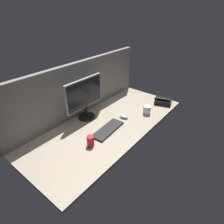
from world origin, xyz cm
name	(u,v)px	position (x,y,z in cm)	size (l,w,h in cm)	color
ground_plane	(107,124)	(0.00, 0.00, -1.50)	(180.00, 80.00, 3.00)	tan
cubicle_wall_back	(80,88)	(0.00, 37.50, 28.25)	(180.00, 5.00, 56.51)	gray
monitor	(85,97)	(-5.66, 25.14, 24.31)	(47.33, 18.00, 43.22)	black
keyboard	(108,129)	(-9.43, -8.61, 1.00)	(37.00, 13.00, 2.00)	#262628
mouse	(124,117)	(18.25, -7.34, 1.70)	(5.60, 9.60, 3.40)	silver
mug_red_plastic	(90,141)	(-35.78, -11.04, 4.65)	(6.41, 6.41, 9.30)	red
mug_ceramic_white	(147,110)	(41.94, -21.70, 4.64)	(11.57, 8.24, 9.24)	white
desk_phone	(163,101)	(75.70, -24.77, 3.19)	(22.00, 23.29, 8.80)	black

